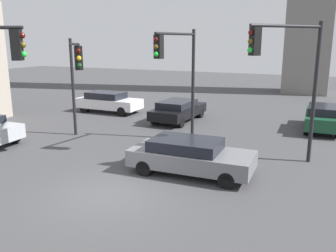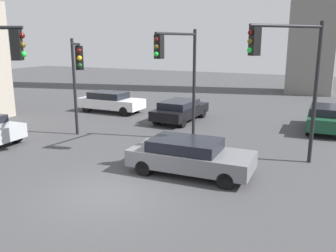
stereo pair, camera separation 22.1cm
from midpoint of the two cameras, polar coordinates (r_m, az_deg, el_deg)
The scene contains 8 objects.
ground_plane at distance 12.47m, azimuth -9.06°, elevation -10.59°, with size 93.75×93.75×0.00m, color #424244.
traffic_light_0 at distance 14.65m, azimuth 18.99°, elevation 9.11°, with size 2.35×2.80×5.77m.
traffic_light_1 at distance 17.87m, azimuth -13.96°, elevation 8.72°, with size 3.01×3.17×5.14m.
traffic_light_3 at distance 16.94m, azimuth 2.07°, elevation 9.76°, with size 0.71×3.40×5.57m.
car_1 at distance 26.13m, azimuth -8.82°, elevation 3.86°, with size 4.62×1.93×1.44m.
car_2 at distance 13.89m, azimuth 3.90°, elevation -4.70°, with size 4.75×2.13×1.36m.
car_4 at distance 22.31m, azimuth 23.94°, elevation 1.23°, with size 2.03×4.47×1.45m.
car_5 at distance 22.91m, azimuth 2.20°, elevation 2.57°, with size 2.21×4.74×1.34m.
Camera 2 is at (6.63, -9.31, 5.04)m, focal length 38.51 mm.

